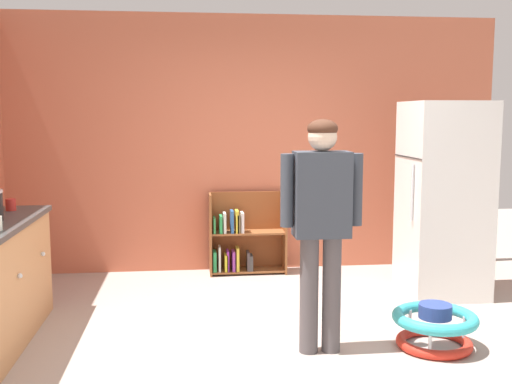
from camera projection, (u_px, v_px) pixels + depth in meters
name	position (u px, v px, depth m)	size (l,w,h in m)	color
ground_plane	(292.00, 348.00, 4.33)	(12.00, 12.00, 0.00)	#A9998E
back_wall	(256.00, 144.00, 6.46)	(5.20, 0.06, 2.70)	#C46649
refrigerator	(444.00, 199.00, 5.54)	(0.73, 0.68, 1.78)	white
bookshelf	(242.00, 239.00, 6.38)	(0.80, 0.28, 0.85)	brown
standing_person	(321.00, 215.00, 4.15)	(0.57, 0.22, 1.63)	#524C4F
baby_walker	(435.00, 326.00, 4.32)	(0.60, 0.60, 0.32)	red
red_cup	(11.00, 205.00, 4.82)	(0.08, 0.08, 0.10)	red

